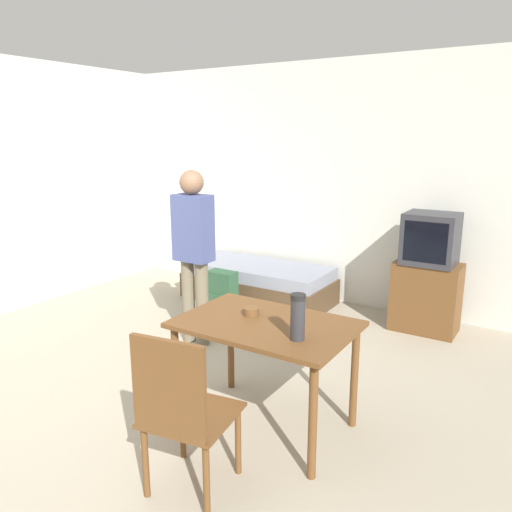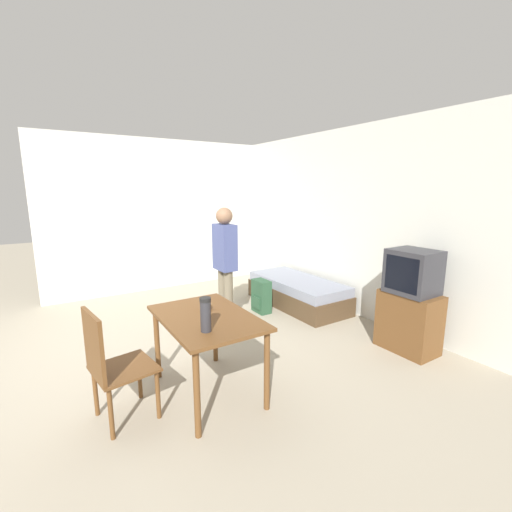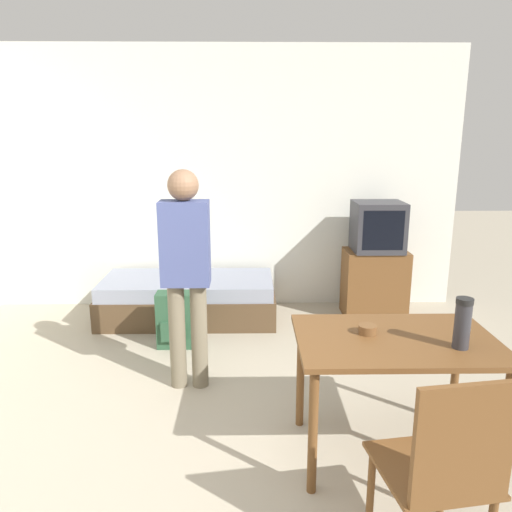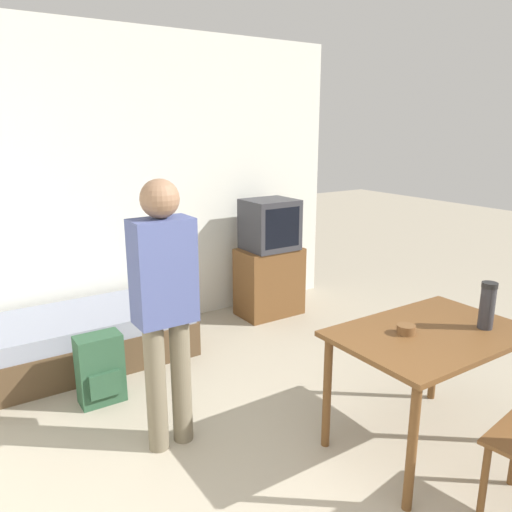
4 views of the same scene
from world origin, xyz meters
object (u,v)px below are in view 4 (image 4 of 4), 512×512
Objects in this scene: tv at (269,260)px; daybed at (82,339)px; person_standing at (165,299)px; dining_table at (430,347)px; backpack at (100,369)px; thermos_flask at (488,303)px; mate_bowl at (406,329)px.

daybed is at bearing -177.49° from tv.
tv is 0.74× the size of person_standing.
dining_table is 2.17m from backpack.
person_standing reaches higher than backpack.
tv reaches higher than backpack.
tv is 2.10m from backpack.
person_standing reaches higher than daybed.
person_standing is 1.84m from thermos_flask.
backpack is at bearing 131.71° from mate_bowl.
tv is at bearing 86.05° from thermos_flask.
mate_bowl reaches higher than daybed.
backpack is (-1.94, -0.75, -0.32)m from tv.
tv is 2.38× the size of backpack.
person_standing is at bearing -73.57° from backpack.
tv is 2.32m from mate_bowl.
thermos_flask is (1.73, -2.34, 0.67)m from daybed.
dining_table is 0.41m from thermos_flask.
backpack is at bearing -158.95° from tv.
tv is at bearing 2.51° from daybed.
person_standing is (0.16, -1.37, 0.72)m from daybed.
person_standing reaches higher than thermos_flask.
thermos_flask reaches higher than mate_bowl.
person_standing reaches higher than dining_table.
mate_bowl is (1.28, -2.15, 0.55)m from daybed.
backpack reaches higher than daybed.
person_standing is at bearing 146.38° from dining_table.
mate_bowl is (-0.61, -2.23, 0.19)m from tv.
tv is at bearing 74.59° from mate_bowl.
thermos_flask reaches higher than dining_table.
thermos_flask is 0.50m from mate_bowl.
daybed is 16.61× the size of mate_bowl.
backpack is at bearing -93.66° from daybed.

